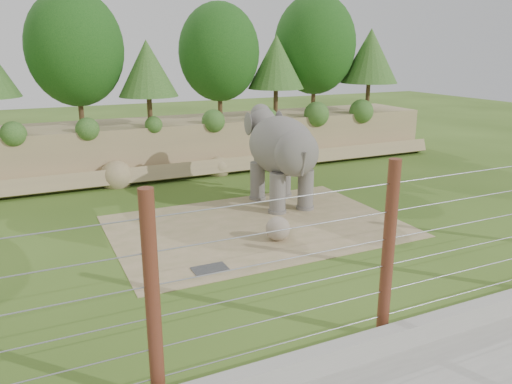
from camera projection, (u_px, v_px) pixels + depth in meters
name	position (u px, v px, depth m)	size (l,w,h in m)	color
ground	(284.00, 260.00, 14.93)	(90.00, 90.00, 0.00)	#39581B
back_embankment	(176.00, 92.00, 25.07)	(30.00, 5.52, 8.77)	#9D8763
dirt_patch	(257.00, 226.00, 17.74)	(10.00, 7.00, 0.02)	#8F8453
drain_grate	(210.00, 269.00, 14.27)	(1.00, 0.60, 0.03)	#262628
elephant	(281.00, 159.00, 19.76)	(1.97, 4.60, 3.72)	slate
stone_ball	(278.00, 229.00, 16.32)	(0.80, 0.80, 0.80)	gray
retaining_wall	(397.00, 337.00, 10.52)	(26.00, 0.35, 0.50)	#A2A097
barrier_fence	(388.00, 252.00, 10.46)	(20.26, 0.26, 4.00)	brown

